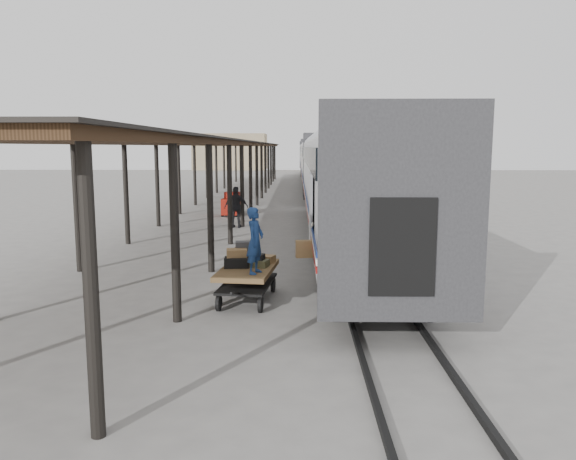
# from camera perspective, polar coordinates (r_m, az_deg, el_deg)

# --- Properties ---
(ground) EXTENTS (160.00, 160.00, 0.00)m
(ground) POSITION_cam_1_polar(r_m,az_deg,el_deg) (14.56, -4.27, -6.86)
(ground) COLOR slate
(ground) RESTS_ON ground
(train) EXTENTS (3.45, 76.01, 4.01)m
(train) POSITION_cam_1_polar(r_m,az_deg,el_deg) (47.82, 3.22, 7.07)
(train) COLOR silver
(train) RESTS_ON ground
(canopy) EXTENTS (4.90, 64.30, 4.15)m
(canopy) POSITION_cam_1_polar(r_m,az_deg,el_deg) (38.27, -6.20, 8.66)
(canopy) COLOR #422B19
(canopy) RESTS_ON ground
(rails) EXTENTS (1.54, 150.00, 0.12)m
(rails) POSITION_cam_1_polar(r_m,az_deg,el_deg) (48.17, 3.19, 3.95)
(rails) COLOR black
(rails) RESTS_ON ground
(building_far) EXTENTS (18.00, 10.00, 8.00)m
(building_far) POSITION_cam_1_polar(r_m,az_deg,el_deg) (92.85, 8.88, 8.46)
(building_far) COLOR tan
(building_far) RESTS_ON ground
(building_left) EXTENTS (12.00, 8.00, 6.00)m
(building_left) POSITION_cam_1_polar(r_m,az_deg,el_deg) (96.65, -5.85, 7.92)
(building_left) COLOR tan
(building_left) RESTS_ON ground
(baggage_cart) EXTENTS (1.51, 2.53, 0.86)m
(baggage_cart) POSITION_cam_1_polar(r_m,az_deg,el_deg) (14.09, -4.15, -4.65)
(baggage_cart) COLOR brown
(baggage_cart) RESTS_ON ground
(suitcase_stack) EXTENTS (1.28, 1.08, 0.58)m
(suitcase_stack) POSITION_cam_1_polar(r_m,az_deg,el_deg) (14.33, -4.27, -2.76)
(suitcase_stack) COLOR #3D3D40
(suitcase_stack) RESTS_ON baggage_cart
(luggage_tug) EXTENTS (1.00, 1.53, 1.30)m
(luggage_tug) POSITION_cam_1_polar(r_m,az_deg,el_deg) (31.69, -5.78, 2.55)
(luggage_tug) COLOR maroon
(luggage_tug) RESTS_ON ground
(porter) EXTENTS (0.55, 0.67, 1.58)m
(porter) POSITION_cam_1_polar(r_m,az_deg,el_deg) (13.24, -3.36, -1.08)
(porter) COLOR navy
(porter) RESTS_ON baggage_cart
(pedestrian) EXTENTS (1.18, 0.56, 1.97)m
(pedestrian) POSITION_cam_1_polar(r_m,az_deg,el_deg) (26.85, -5.27, 2.32)
(pedestrian) COLOR black
(pedestrian) RESTS_ON ground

